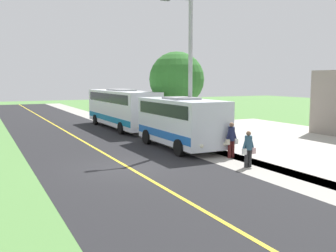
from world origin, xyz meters
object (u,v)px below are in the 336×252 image
Objects in this scene: pedestrian_with_bags at (248,148)px; shuttle_bus_front at (181,120)px; street_light_pole at (189,67)px; pedestrian_waiting at (231,139)px; tree_curbside at (177,79)px; transit_bus_rear at (121,107)px.

shuttle_bus_front is at bearing -86.43° from pedestrian_with_bags.
street_light_pole is (-0.31, 0.29, 3.07)m from shuttle_bus_front.
shuttle_bus_front is 3.85m from pedestrian_waiting.
tree_curbside is (-2.47, -11.74, 3.10)m from pedestrian_with_bags.
tree_curbside is at bearing 123.57° from transit_bus_rear.
street_light_pole reaches higher than tree_curbside.
street_light_pole is at bearing 136.85° from shuttle_bus_front.
shuttle_bus_front is at bearing 90.15° from transit_bus_rear.
pedestrian_with_bags is at bearing 93.57° from shuttle_bus_front.
shuttle_bus_front is 7.01m from tree_curbside.
tree_curbside is (-1.90, -9.64, 3.01)m from pedestrian_waiting.
transit_bus_rear is 5.62m from tree_curbside.
shuttle_bus_front reaches higher than pedestrian_with_bags.
transit_bus_rear is 6.01× the size of pedestrian_waiting.
shuttle_bus_front reaches higher than pedestrian_waiting.
shuttle_bus_front is 0.64× the size of transit_bus_rear.
transit_bus_rear is at bearing -88.16° from street_light_pole.
pedestrian_with_bags is at bearing 91.38° from transit_bus_rear.
tree_curbside is at bearing -111.90° from street_light_pole.
tree_curbside reaches higher than pedestrian_waiting.
transit_bus_rear is at bearing -88.62° from pedestrian_with_bags.
pedestrian_with_bags is (-0.36, 5.77, -0.74)m from shuttle_bus_front.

